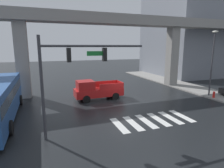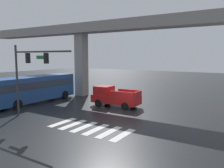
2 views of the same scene
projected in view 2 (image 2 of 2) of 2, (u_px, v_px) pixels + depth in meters
name	position (u px, v px, depth m)	size (l,w,h in m)	color
ground_plane	(125.00, 113.00, 21.08)	(120.00, 120.00, 0.00)	black
crosswalk_stripes	(90.00, 128.00, 16.63)	(6.05, 2.80, 0.01)	silver
elevated_overpass	(150.00, 30.00, 24.67)	(54.20, 2.30, 9.40)	gray
pickup_truck	(113.00, 97.00, 23.89)	(5.14, 2.17, 2.08)	red
city_bus	(33.00, 88.00, 25.67)	(2.89, 10.83, 2.99)	#234C8C
traffic_signal_mast	(29.00, 67.00, 18.97)	(6.49, 0.32, 6.20)	#38383D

